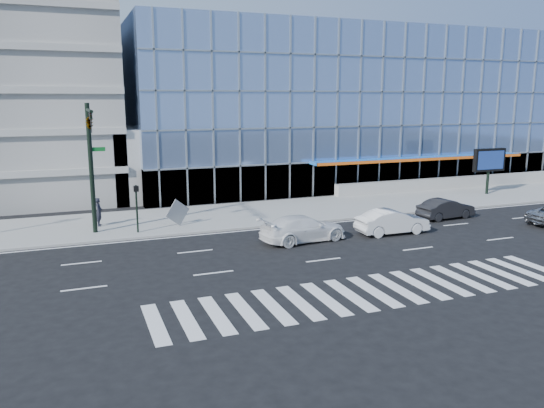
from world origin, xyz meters
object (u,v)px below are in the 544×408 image
Objects in this scene: tilted_panel at (178,212)px; ped_signal_post at (137,201)px; traffic_signal at (90,138)px; white_sedan at (392,222)px; marquee_sign at (489,161)px; pedestrian at (99,212)px; dark_sedan at (446,209)px; white_suv at (303,228)px.

ped_signal_post is at bearing 175.90° from tilted_panel.
tilted_panel is (2.69, 0.83, -1.08)m from ped_signal_post.
traffic_signal reaches higher than white_sedan.
traffic_signal is 33.32m from marquee_sign.
tilted_panel is at bearing -101.02° from pedestrian.
dark_sedan is at bearing -6.70° from traffic_signal.
tilted_panel is (5.19, 1.21, -5.10)m from traffic_signal.
white_suv is at bearing -114.38° from pedestrian.
pedestrian is (-11.21, 7.82, 0.31)m from white_suv.
white_suv is (-21.44, -8.13, -2.29)m from marquee_sign.
traffic_signal is at bearing 75.08° from white_sedan.
white_suv is (11.56, -4.70, -5.39)m from traffic_signal.
dark_sedan is at bearing -146.73° from marquee_sign.
white_suv is 8.69m from tilted_panel.
pedestrian is (-17.21, 8.18, 0.31)m from white_sedan.
dark_sedan is (23.56, -2.77, -5.46)m from traffic_signal.
pedestrian reaches higher than dark_sedan.
traffic_signal is 4.28× the size of pedestrian.
marquee_sign is 0.93× the size of dark_sedan.
white_sedan is 19.06m from pedestrian.
white_suv is at bearing 93.85° from dark_sedan.
pedestrian reaches higher than white_sedan.
pedestrian is (-2.15, 2.74, -1.06)m from ped_signal_post.
white_sedan is at bearing -151.18° from marquee_sign.
white_suv is 4.13× the size of tilted_panel.
pedestrian is (-23.21, 5.88, 0.38)m from dark_sedan.
white_sedan is 2.50× the size of pedestrian.
white_sedan is (15.06, -5.44, -1.37)m from ped_signal_post.
marquee_sign is (30.50, 3.05, 0.93)m from ped_signal_post.
traffic_signal is 1.86× the size of dark_sedan.
traffic_signal is 2.00× the size of marquee_sign.
traffic_signal is at bearing 78.00° from dark_sedan.
pedestrian is at bearing 128.08° from ped_signal_post.
traffic_signal reaches higher than tilted_panel.
pedestrian is at bearing -179.46° from marquee_sign.
ped_signal_post is at bearing -131.41° from pedestrian.
ped_signal_post is 21.34m from dark_sedan.
white_suv is at bearing -64.13° from tilted_panel.
ped_signal_post is 10.48m from white_suv.
dark_sedan is 3.31× the size of tilted_panel.
pedestrian is (-32.65, -0.31, -1.98)m from marquee_sign.
marquee_sign is (33.00, 3.42, -3.10)m from traffic_signal.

